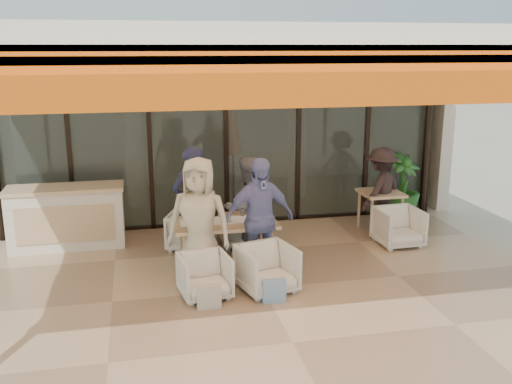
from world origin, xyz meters
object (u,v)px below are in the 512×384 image
at_px(side_table, 381,197).
at_px(side_chair, 399,225).
at_px(chair_far_left, 190,229).
at_px(diner_cream, 199,222).
at_px(diner_navy, 192,204).
at_px(diner_periwinkle, 259,219).
at_px(chair_near_left, 205,274).
at_px(dining_table, 224,224).
at_px(host_counter, 67,217).
at_px(chair_far_right, 241,224).
at_px(chair_near_right, 267,267).
at_px(diner_grey, 247,207).
at_px(potted_palm, 401,186).
at_px(standing_woman, 381,191).

xyz_separation_m(side_table, side_chair, (0.00, -0.75, -0.28)).
bearing_deg(chair_far_left, side_chair, -168.90).
bearing_deg(side_table, diner_cream, -155.21).
distance_m(diner_navy, diner_periwinkle, 1.23).
distance_m(chair_near_left, side_table, 3.97).
bearing_deg(side_table, diner_periwinkle, -148.43).
xyz_separation_m(dining_table, diner_cream, (-0.41, -0.46, 0.21)).
distance_m(host_counter, chair_far_right, 2.84).
relative_size(dining_table, diner_periwinkle, 0.86).
xyz_separation_m(chair_near_right, diner_grey, (-0.00, 1.40, 0.44)).
xyz_separation_m(host_counter, diner_navy, (1.95, -0.95, 0.36)).
xyz_separation_m(chair_near_left, diner_navy, (0.00, 1.40, 0.57)).
bearing_deg(diner_navy, chair_near_right, 99.31).
height_order(chair_far_right, side_table, side_table).
distance_m(dining_table, chair_far_left, 1.09).
bearing_deg(chair_near_left, chair_far_right, 57.82).
relative_size(host_counter, potted_palm, 1.45).
height_order(host_counter, side_chair, host_counter).
height_order(side_chair, standing_woman, standing_woman).
xyz_separation_m(side_chair, potted_palm, (0.72, 1.43, 0.28)).
height_order(host_counter, chair_near_right, host_counter).
xyz_separation_m(side_table, potted_palm, (0.72, 0.68, -0.00)).
bearing_deg(chair_far_left, side_table, -156.30).
xyz_separation_m(chair_far_left, side_table, (3.38, 0.16, 0.29)).
distance_m(diner_navy, side_chair, 3.43).
bearing_deg(dining_table, side_chair, 6.83).
height_order(chair_far_left, standing_woman, standing_woman).
height_order(diner_navy, side_table, diner_navy).
bearing_deg(diner_periwinkle, side_chair, 8.27).
distance_m(diner_grey, standing_woman, 2.61).
bearing_deg(chair_near_right, diner_navy, 105.92).
bearing_deg(chair_near_right, side_chair, 12.26).
bearing_deg(diner_grey, chair_far_right, -110.94).
height_order(dining_table, chair_far_right, dining_table).
relative_size(diner_navy, potted_palm, 1.41).
bearing_deg(host_counter, diner_cream, -43.51).
relative_size(dining_table, diner_navy, 0.84).
xyz_separation_m(host_counter, chair_near_right, (2.79, -2.35, -0.17)).
bearing_deg(side_chair, diner_periwinkle, -164.53).
distance_m(chair_near_right, diner_cream, 1.12).
distance_m(chair_near_left, diner_navy, 1.51).
bearing_deg(diner_periwinkle, host_counter, 136.98).
height_order(host_counter, side_table, host_counter).
relative_size(chair_near_left, standing_woman, 0.42).
relative_size(chair_far_left, side_chair, 0.97).
bearing_deg(dining_table, diner_periwinkle, -46.80).
height_order(chair_far_right, potted_palm, potted_palm).
relative_size(dining_table, chair_near_right, 2.10).
distance_m(host_counter, standing_woman, 5.34).
distance_m(chair_near_left, diner_cream, 0.76).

